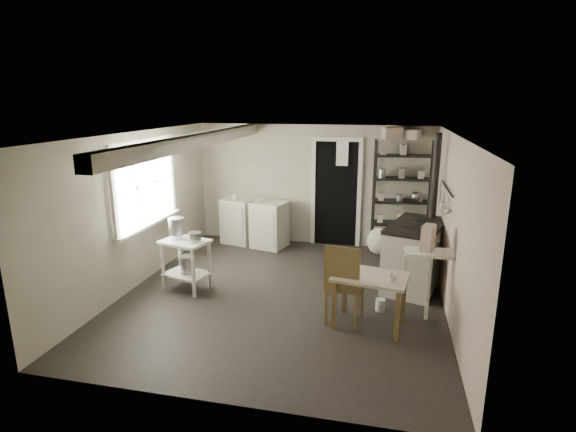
% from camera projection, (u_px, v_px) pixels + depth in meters
% --- Properties ---
extents(floor, '(5.00, 5.00, 0.00)m').
position_uv_depth(floor, '(284.00, 294.00, 6.55)').
color(floor, black).
rests_on(floor, ground).
extents(ceiling, '(5.00, 5.00, 0.00)m').
position_uv_depth(ceiling, '(283.00, 134.00, 5.97)').
color(ceiling, silver).
rests_on(ceiling, wall_back).
extents(wall_back, '(4.50, 0.02, 2.30)m').
position_uv_depth(wall_back, '(313.00, 185.00, 8.62)').
color(wall_back, '#B8B39C').
rests_on(wall_back, ground).
extents(wall_front, '(4.50, 0.02, 2.30)m').
position_uv_depth(wall_front, '(218.00, 290.00, 3.90)').
color(wall_front, '#B8B39C').
rests_on(wall_front, ground).
extents(wall_left, '(0.02, 5.00, 2.30)m').
position_uv_depth(wall_left, '(138.00, 209.00, 6.73)').
color(wall_left, '#B8B39C').
rests_on(wall_left, ground).
extents(wall_right, '(0.02, 5.00, 2.30)m').
position_uv_depth(wall_right, '(453.00, 228.00, 5.79)').
color(wall_right, '#B8B39C').
rests_on(wall_right, ground).
extents(window, '(0.12, 1.76, 1.28)m').
position_uv_depth(window, '(144.00, 184.00, 6.83)').
color(window, silver).
rests_on(window, wall_left).
extents(doorway, '(0.96, 0.10, 2.08)m').
position_uv_depth(doorway, '(336.00, 194.00, 8.54)').
color(doorway, silver).
rests_on(doorway, ground).
extents(ceiling_beam, '(0.18, 5.00, 0.18)m').
position_uv_depth(ceiling_beam, '(199.00, 140.00, 6.25)').
color(ceiling_beam, silver).
rests_on(ceiling_beam, ceiling).
extents(wallpaper_panel, '(0.01, 5.00, 2.30)m').
position_uv_depth(wallpaper_panel, '(452.00, 227.00, 5.79)').
color(wallpaper_panel, beige).
rests_on(wallpaper_panel, wall_right).
extents(utensil_rail, '(0.06, 1.20, 0.44)m').
position_uv_depth(utensil_rail, '(446.00, 188.00, 6.26)').
color(utensil_rail, '#A9A9AB').
rests_on(utensil_rail, wall_right).
extents(prep_table, '(0.77, 0.63, 0.76)m').
position_uv_depth(prep_table, '(186.00, 264.00, 6.63)').
color(prep_table, silver).
rests_on(prep_table, ground).
extents(stockpot, '(0.31, 0.31, 0.26)m').
position_uv_depth(stockpot, '(177.00, 226.00, 6.61)').
color(stockpot, '#A9A9AB').
rests_on(stockpot, prep_table).
extents(saucepan, '(0.21, 0.21, 0.11)m').
position_uv_depth(saucepan, '(195.00, 236.00, 6.45)').
color(saucepan, '#A9A9AB').
rests_on(saucepan, prep_table).
extents(bucket, '(0.25, 0.25, 0.24)m').
position_uv_depth(bucket, '(187.00, 264.00, 6.66)').
color(bucket, '#A9A9AB').
rests_on(bucket, prep_table).
extents(base_cabinets, '(1.43, 0.87, 0.88)m').
position_uv_depth(base_cabinets, '(254.00, 221.00, 8.70)').
color(base_cabinets, beige).
rests_on(base_cabinets, ground).
extents(mixing_bowl, '(0.33, 0.33, 0.06)m').
position_uv_depth(mixing_bowl, '(259.00, 197.00, 8.52)').
color(mixing_bowl, silver).
rests_on(mixing_bowl, base_cabinets).
extents(counter_cup, '(0.16, 0.16, 0.10)m').
position_uv_depth(counter_cup, '(235.00, 195.00, 8.60)').
color(counter_cup, silver).
rests_on(counter_cup, base_cabinets).
extents(shelf_rack, '(1.02, 0.49, 2.07)m').
position_uv_depth(shelf_rack, '(400.00, 202.00, 8.14)').
color(shelf_rack, black).
rests_on(shelf_rack, ground).
extents(shelf_jar, '(0.09, 0.09, 0.19)m').
position_uv_depth(shelf_jar, '(382.00, 178.00, 8.15)').
color(shelf_jar, silver).
rests_on(shelf_jar, shelf_rack).
extents(storage_box_a, '(0.38, 0.36, 0.21)m').
position_uv_depth(storage_box_a, '(391.00, 143.00, 7.88)').
color(storage_box_a, beige).
rests_on(storage_box_a, shelf_rack).
extents(storage_box_b, '(0.33, 0.32, 0.17)m').
position_uv_depth(storage_box_b, '(411.00, 144.00, 7.88)').
color(storage_box_b, beige).
rests_on(storage_box_b, shelf_rack).
extents(stove, '(1.03, 1.39, 0.98)m').
position_uv_depth(stove, '(414.00, 259.00, 6.72)').
color(stove, beige).
rests_on(stove, ground).
extents(stovepipe, '(0.13, 0.13, 1.40)m').
position_uv_depth(stovepipe, '(435.00, 179.00, 6.79)').
color(stovepipe, black).
rests_on(stovepipe, stove).
extents(side_ledge, '(0.62, 0.35, 0.92)m').
position_uv_depth(side_ledge, '(426.00, 288.00, 5.70)').
color(side_ledge, silver).
rests_on(side_ledge, ground).
extents(oats_box, '(0.20, 0.25, 0.33)m').
position_uv_depth(oats_box, '(428.00, 244.00, 5.57)').
color(oats_box, beige).
rests_on(oats_box, side_ledge).
extents(work_table, '(0.98, 0.76, 0.67)m').
position_uv_depth(work_table, '(370.00, 298.00, 5.54)').
color(work_table, beige).
rests_on(work_table, ground).
extents(table_cup, '(0.12, 0.12, 0.09)m').
position_uv_depth(table_cup, '(393.00, 272.00, 5.24)').
color(table_cup, silver).
rests_on(table_cup, work_table).
extents(chair, '(0.50, 0.52, 1.06)m').
position_uv_depth(chair, '(345.00, 285.00, 5.64)').
color(chair, brown).
rests_on(chair, ground).
extents(flour_sack, '(0.48, 0.43, 0.50)m').
position_uv_depth(flour_sack, '(379.00, 242.00, 8.18)').
color(flour_sack, white).
rests_on(flour_sack, ground).
extents(floor_crock, '(0.15, 0.15, 0.16)m').
position_uv_depth(floor_crock, '(380.00, 305.00, 6.01)').
color(floor_crock, silver).
rests_on(floor_crock, ground).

